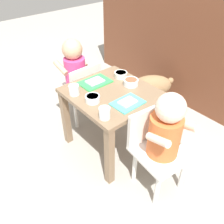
{
  "coord_description": "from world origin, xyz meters",
  "views": [
    {
      "loc": [
        0.98,
        -0.83,
        1.26
      ],
      "look_at": [
        0.0,
        0.0,
        0.29
      ],
      "focal_mm": 39.02,
      "sensor_mm": 36.0,
      "label": 1
    }
  ],
  "objects_px": {
    "dining_table": "(112,103)",
    "food_tray_left": "(95,82)",
    "water_cup_left": "(74,91)",
    "seated_child_left": "(76,72)",
    "cereal_bowl_left_side": "(93,98)",
    "dog": "(148,86)",
    "veggie_bowl_near": "(131,82)",
    "seated_child_right": "(164,132)",
    "water_cup_right": "(105,114)",
    "veggie_bowl_far": "(121,74)",
    "food_tray_right": "(128,103)"
  },
  "relations": [
    {
      "from": "dining_table",
      "to": "food_tray_left",
      "type": "distance_m",
      "value": 0.18
    },
    {
      "from": "food_tray_left",
      "to": "water_cup_left",
      "type": "bearing_deg",
      "value": -80.31
    },
    {
      "from": "seated_child_left",
      "to": "cereal_bowl_left_side",
      "type": "height_order",
      "value": "seated_child_left"
    },
    {
      "from": "dog",
      "to": "veggie_bowl_near",
      "type": "relative_size",
      "value": 4.53
    },
    {
      "from": "seated_child_right",
      "to": "water_cup_right",
      "type": "xyz_separation_m",
      "value": [
        -0.25,
        -0.19,
        0.07
      ]
    },
    {
      "from": "water_cup_right",
      "to": "seated_child_left",
      "type": "bearing_deg",
      "value": 160.68
    },
    {
      "from": "dining_table",
      "to": "veggie_bowl_near",
      "type": "distance_m",
      "value": 0.18
    },
    {
      "from": "seated_child_left",
      "to": "veggie_bowl_far",
      "type": "bearing_deg",
      "value": 25.57
    },
    {
      "from": "water_cup_right",
      "to": "food_tray_right",
      "type": "bearing_deg",
      "value": 95.45
    },
    {
      "from": "seated_child_right",
      "to": "water_cup_left",
      "type": "distance_m",
      "value": 0.59
    },
    {
      "from": "food_tray_left",
      "to": "water_cup_right",
      "type": "xyz_separation_m",
      "value": [
        0.33,
        -0.19,
        0.02
      ]
    },
    {
      "from": "seated_child_right",
      "to": "food_tray_right",
      "type": "bearing_deg",
      "value": -179.1
    },
    {
      "from": "food_tray_left",
      "to": "cereal_bowl_left_side",
      "type": "relative_size",
      "value": 2.32
    },
    {
      "from": "water_cup_left",
      "to": "cereal_bowl_left_side",
      "type": "relative_size",
      "value": 0.73
    },
    {
      "from": "seated_child_left",
      "to": "seated_child_right",
      "type": "relative_size",
      "value": 1.0
    },
    {
      "from": "dog",
      "to": "veggie_bowl_near",
      "type": "height_order",
      "value": "veggie_bowl_near"
    },
    {
      "from": "seated_child_right",
      "to": "food_tray_left",
      "type": "relative_size",
      "value": 3.25
    },
    {
      "from": "seated_child_right",
      "to": "veggie_bowl_far",
      "type": "bearing_deg",
      "value": 161.74
    },
    {
      "from": "food_tray_right",
      "to": "veggie_bowl_near",
      "type": "xyz_separation_m",
      "value": [
        -0.14,
        0.16,
        0.02
      ]
    },
    {
      "from": "seated_child_left",
      "to": "cereal_bowl_left_side",
      "type": "bearing_deg",
      "value": -21.02
    },
    {
      "from": "water_cup_left",
      "to": "dog",
      "type": "bearing_deg",
      "value": 93.25
    },
    {
      "from": "food_tray_left",
      "to": "water_cup_left",
      "type": "distance_m",
      "value": 0.18
    },
    {
      "from": "veggie_bowl_near",
      "to": "veggie_bowl_far",
      "type": "relative_size",
      "value": 1.08
    },
    {
      "from": "food_tray_left",
      "to": "food_tray_right",
      "type": "xyz_separation_m",
      "value": [
        0.31,
        0.0,
        0.0
      ]
    },
    {
      "from": "water_cup_left",
      "to": "veggie_bowl_near",
      "type": "height_order",
      "value": "water_cup_left"
    },
    {
      "from": "water_cup_left",
      "to": "veggie_bowl_near",
      "type": "distance_m",
      "value": 0.37
    },
    {
      "from": "veggie_bowl_far",
      "to": "cereal_bowl_left_side",
      "type": "distance_m",
      "value": 0.34
    },
    {
      "from": "food_tray_left",
      "to": "food_tray_right",
      "type": "relative_size",
      "value": 1.1
    },
    {
      "from": "water_cup_right",
      "to": "cereal_bowl_left_side",
      "type": "xyz_separation_m",
      "value": [
        -0.17,
        0.04,
        -0.01
      ]
    },
    {
      "from": "dining_table",
      "to": "food_tray_left",
      "type": "xyz_separation_m",
      "value": [
        -0.16,
        -0.01,
        0.09
      ]
    },
    {
      "from": "dining_table",
      "to": "dog",
      "type": "xyz_separation_m",
      "value": [
        -0.17,
        0.54,
        -0.16
      ]
    },
    {
      "from": "food_tray_right",
      "to": "water_cup_right",
      "type": "bearing_deg",
      "value": -84.55
    },
    {
      "from": "seated_child_left",
      "to": "dog",
      "type": "xyz_separation_m",
      "value": [
        0.26,
        0.53,
        -0.21
      ]
    },
    {
      "from": "seated_child_left",
      "to": "dog",
      "type": "bearing_deg",
      "value": 63.72
    },
    {
      "from": "seated_child_left",
      "to": "veggie_bowl_near",
      "type": "height_order",
      "value": "seated_child_left"
    },
    {
      "from": "veggie_bowl_far",
      "to": "dog",
      "type": "bearing_deg",
      "value": 99.73
    },
    {
      "from": "seated_child_left",
      "to": "food_tray_right",
      "type": "height_order",
      "value": "seated_child_left"
    },
    {
      "from": "dog",
      "to": "veggie_bowl_far",
      "type": "height_order",
      "value": "veggie_bowl_far"
    },
    {
      "from": "seated_child_right",
      "to": "water_cup_left",
      "type": "height_order",
      "value": "seated_child_right"
    },
    {
      "from": "dining_table",
      "to": "seated_child_left",
      "type": "height_order",
      "value": "seated_child_left"
    },
    {
      "from": "seated_child_right",
      "to": "water_cup_right",
      "type": "bearing_deg",
      "value": -143.2
    },
    {
      "from": "dining_table",
      "to": "water_cup_right",
      "type": "height_order",
      "value": "water_cup_right"
    },
    {
      "from": "veggie_bowl_far",
      "to": "veggie_bowl_near",
      "type": "bearing_deg",
      "value": -9.85
    },
    {
      "from": "water_cup_right",
      "to": "veggie_bowl_near",
      "type": "height_order",
      "value": "water_cup_right"
    },
    {
      "from": "seated_child_left",
      "to": "veggie_bowl_far",
      "type": "distance_m",
      "value": 0.36
    },
    {
      "from": "food_tray_right",
      "to": "water_cup_left",
      "type": "relative_size",
      "value": 2.88
    },
    {
      "from": "water_cup_right",
      "to": "veggie_bowl_near",
      "type": "relative_size",
      "value": 0.67
    },
    {
      "from": "food_tray_left",
      "to": "veggie_bowl_near",
      "type": "height_order",
      "value": "veggie_bowl_near"
    },
    {
      "from": "veggie_bowl_far",
      "to": "seated_child_right",
      "type": "bearing_deg",
      "value": -18.26
    },
    {
      "from": "seated_child_right",
      "to": "water_cup_right",
      "type": "distance_m",
      "value": 0.32
    }
  ]
}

